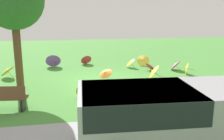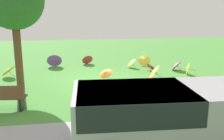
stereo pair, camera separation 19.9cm
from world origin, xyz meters
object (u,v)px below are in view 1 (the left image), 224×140
object	(u,v)px
parasol_orange_0	(105,73)
parasol_yellow_7	(186,68)
parasol_yellow_3	(130,62)
parasol_pink_3	(130,87)
parasol_yellow_0	(82,88)
park_bench	(2,98)
parasol_purple_0	(53,60)
parasol_pink_2	(175,65)
parasol_red_1	(86,59)
parasol_pink_0	(181,88)
parasol_yellow_5	(143,60)
parasol_red_2	(151,66)
shade_tree	(13,0)
van_dark	(170,113)
parasol_yellow_2	(7,70)
parasol_yellow_6	(153,71)

from	to	relation	value
parasol_orange_0	parasol_yellow_7	bearing A→B (deg)	-173.07
parasol_yellow_3	parasol_pink_3	distance (m)	5.23
parasol_yellow_0	parasol_orange_0	bearing A→B (deg)	-121.85
park_bench	parasol_yellow_0	size ratio (longest dim) A/B	2.25
parasol_purple_0	parasol_pink_2	xyz separation A→B (m)	(-6.98, 2.14, -0.11)
parasol_red_1	parasol_yellow_7	distance (m)	6.29
parasol_pink_0	parasol_red_1	size ratio (longest dim) A/B	0.88
parasol_yellow_0	parasol_red_1	world-z (taller)	parasol_red_1
parasol_pink_3	parasol_yellow_5	xyz separation A→B (m)	(-2.29, -5.50, 0.02)
parasol_red_2	parasol_pink_3	distance (m)	4.59
parasol_purple_0	parasol_yellow_7	size ratio (longest dim) A/B	1.35
parasol_red_1	parasol_pink_2	world-z (taller)	parasol_red_1
parasol_red_2	parasol_yellow_3	distance (m)	1.43
parasol_yellow_0	parasol_red_2	distance (m)	5.58
parasol_yellow_0	parasol_red_1	distance (m)	6.31
parasol_pink_0	parasol_red_1	world-z (taller)	parasol_red_1
shade_tree	parasol_red_1	bearing A→B (deg)	-123.79
van_dark	parasol_yellow_5	bearing A→B (deg)	-103.87
parasol_yellow_5	parasol_yellow_7	bearing A→B (deg)	120.86
van_dark	parasol_pink_0	world-z (taller)	van_dark
parasol_red_2	parasol_pink_0	bearing A→B (deg)	86.26
parasol_red_2	parasol_orange_0	world-z (taller)	parasol_orange_0
parasol_orange_0	parasol_pink_0	bearing A→B (deg)	132.95
parasol_purple_0	parasol_pink_2	world-z (taller)	parasol_purple_0
parasol_red_2	parasol_yellow_7	bearing A→B (deg)	144.46
parasol_yellow_3	parasol_orange_0	xyz separation A→B (m)	(1.93, 2.75, 0.07)
parasol_yellow_3	parasol_red_2	bearing A→B (deg)	131.87
parasol_pink_0	parasol_yellow_3	bearing A→B (deg)	-83.21
parasol_yellow_2	shade_tree	bearing A→B (deg)	115.63
park_bench	parasol_yellow_7	bearing A→B (deg)	-155.84
parasol_purple_0	parasol_yellow_3	xyz separation A→B (m)	(-4.58, 0.99, -0.09)
parasol_pink_2	parasol_orange_0	bearing A→B (deg)	20.32
van_dark	parasol_red_1	xyz separation A→B (m)	(1.14, -10.68, -0.59)
park_bench	parasol_red_2	world-z (taller)	park_bench
parasol_yellow_2	parasol_pink_3	bearing A→B (deg)	145.50
parasol_yellow_3	parasol_yellow_7	bearing A→B (deg)	139.18
van_dark	parasol_yellow_7	world-z (taller)	van_dark
parasol_pink_0	parasol_orange_0	world-z (taller)	parasol_orange_0
parasol_yellow_2	parasol_pink_0	bearing A→B (deg)	150.36
parasol_red_1	parasol_yellow_5	world-z (taller)	parasol_yellow_5
parasol_yellow_6	parasol_yellow_7	bearing A→B (deg)	-164.07
parasol_red_1	parasol_yellow_5	xyz separation A→B (m)	(-3.52, 1.04, 0.04)
parasol_pink_2	parasol_yellow_5	xyz separation A→B (m)	(1.42, -1.59, 0.04)
parasol_purple_0	parasol_red_2	world-z (taller)	parasol_purple_0
van_dark	parasol_pink_3	distance (m)	4.18
park_bench	parasol_yellow_5	distance (m)	9.43
parasol_red_2	parasol_pink_3	xyz separation A→B (m)	(2.26, 4.00, 0.08)
parasol_yellow_6	parasol_purple_0	bearing A→B (deg)	-37.02
parasol_red_1	parasol_purple_0	bearing A→B (deg)	13.45
parasol_pink_0	parasol_yellow_5	distance (m)	5.98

